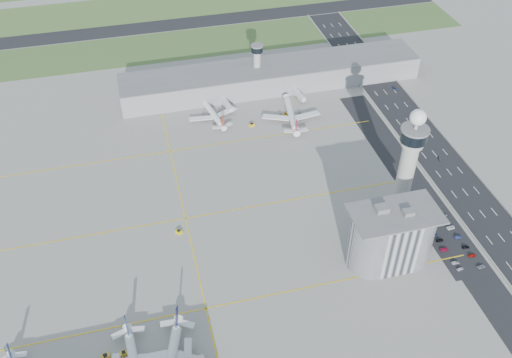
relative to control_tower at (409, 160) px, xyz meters
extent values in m
plane|color=#9A978F|center=(-72.00, -8.00, -35.04)|extent=(1000.00, 1000.00, 0.00)
cube|color=#3F5A2A|center=(-92.00, 217.00, -35.00)|extent=(480.00, 50.00, 0.08)
cube|color=#4C6D33|center=(-92.00, 292.00, -35.00)|extent=(480.00, 60.00, 0.08)
cube|color=black|center=(-92.00, 254.00, -34.98)|extent=(480.00, 22.00, 0.10)
cube|color=black|center=(43.00, -8.00, -34.99)|extent=(28.00, 500.00, 0.10)
cube|color=#9E9E99|center=(29.00, -8.00, -34.44)|extent=(0.60, 500.00, 1.20)
cube|color=#9E9E99|center=(57.00, -8.00, -34.44)|extent=(0.60, 500.00, 1.20)
cube|color=black|center=(18.00, -18.00, -35.00)|extent=(18.00, 260.00, 0.08)
cube|color=black|center=(16.00, -30.00, -34.99)|extent=(20.00, 44.00, 0.10)
cube|color=yellow|center=(-112.00, -38.00, -35.04)|extent=(260.00, 0.60, 0.01)
cube|color=yellow|center=(-112.00, 22.00, -35.04)|extent=(260.00, 0.60, 0.01)
cube|color=yellow|center=(-112.00, 82.00, -35.04)|extent=(260.00, 0.60, 0.01)
cube|color=yellow|center=(-112.00, 22.00, -35.04)|extent=(0.60, 260.00, 0.01)
cylinder|color=#ADAAA5|center=(0.00, 0.00, -11.04)|extent=(8.40, 8.40, 48.00)
cylinder|color=#ADAAA5|center=(0.00, 0.00, 10.96)|extent=(11.00, 11.00, 4.00)
cylinder|color=black|center=(0.00, 0.00, 14.96)|extent=(13.00, 13.00, 6.00)
cylinder|color=slate|center=(0.00, 0.00, 18.46)|extent=(14.00, 14.00, 1.00)
cylinder|color=#ADAAA5|center=(0.00, 0.00, 20.96)|extent=(1.60, 1.60, 5.00)
sphere|color=white|center=(0.00, 0.00, 25.46)|extent=(8.00, 8.00, 8.00)
cylinder|color=#ADAAA5|center=(-42.00, 142.00, -21.04)|extent=(5.00, 5.00, 28.00)
cylinder|color=black|center=(-42.00, 142.00, -6.04)|extent=(8.00, 8.00, 4.00)
cylinder|color=slate|center=(-42.00, 142.00, -3.54)|extent=(8.60, 8.60, 0.80)
cube|color=#B2B2B7|center=(-20.00, -30.00, -20.04)|extent=(18.00, 24.00, 30.00)
cylinder|color=#B2B2B7|center=(-29.00, -30.00, -20.04)|extent=(24.00, 24.00, 30.00)
cylinder|color=#B2B2B7|center=(-11.00, -30.00, -20.04)|extent=(24.00, 24.00, 30.00)
cube|color=slate|center=(-20.00, -30.00, -4.64)|extent=(42.00, 24.00, 0.80)
cube|color=slate|center=(-26.00, -27.00, -3.04)|extent=(6.00, 5.00, 3.00)
cube|color=slate|center=(-15.00, -32.00, -3.34)|extent=(5.00, 4.00, 2.40)
cube|color=gray|center=(-32.00, 140.00, -27.54)|extent=(210.00, 32.00, 15.00)
cube|color=slate|center=(-32.00, 140.00, -19.64)|extent=(210.00, 32.00, 0.80)
imported|color=silver|center=(11.46, -45.91, -34.44)|extent=(3.69, 1.91, 1.20)
imported|color=gray|center=(11.29, -41.84, -34.41)|extent=(3.81, 1.35, 1.25)
imported|color=#B61643|center=(10.21, -32.46, -34.45)|extent=(4.31, 2.14, 1.17)
imported|color=black|center=(11.09, -26.20, -34.48)|extent=(3.91, 1.63, 1.13)
imported|color=navy|center=(10.27, -21.85, -34.47)|extent=(3.40, 1.51, 1.14)
imported|color=silver|center=(10.28, -14.85, -34.46)|extent=(3.61, 1.43, 1.17)
imported|color=gray|center=(22.15, -47.16, -34.46)|extent=(4.30, 2.27, 1.15)
imported|color=#B2160C|center=(21.73, -39.58, -34.46)|extent=(4.09, 1.79, 1.17)
imported|color=black|center=(21.46, -33.75, -34.41)|extent=(3.84, 1.92, 1.26)
imported|color=navy|center=(21.32, -26.68, -34.39)|extent=(3.96, 1.47, 1.30)
imported|color=white|center=(21.03, -19.54, -34.39)|extent=(4.81, 2.50, 1.29)
imported|color=slate|center=(22.00, -10.57, -34.41)|extent=(4.50, 2.25, 1.25)
imported|color=black|center=(43.16, 33.97, -34.45)|extent=(1.59, 3.71, 1.19)
imported|color=navy|center=(50.82, 113.93, -34.44)|extent=(2.23, 4.42, 1.20)
imported|color=gray|center=(36.63, 170.42, -34.40)|extent=(1.74, 3.86, 1.29)
camera|label=1|loc=(-128.93, -196.67, 178.10)|focal=40.00mm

